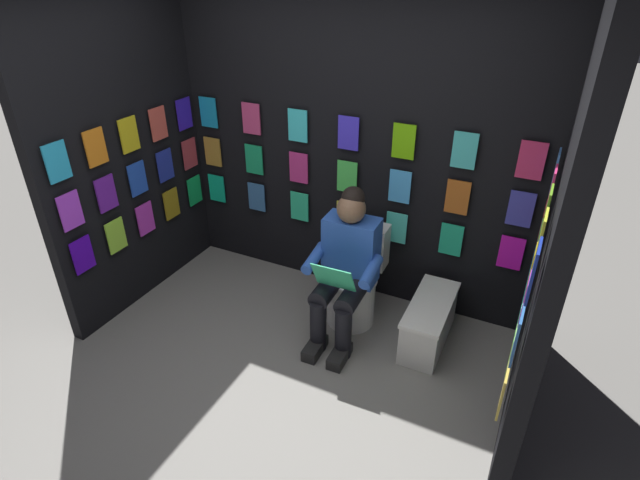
{
  "coord_description": "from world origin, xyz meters",
  "views": [
    {
      "loc": [
        -1.44,
        1.85,
        2.59
      ],
      "look_at": [
        -0.1,
        -0.89,
        0.85
      ],
      "focal_mm": 27.97,
      "sensor_mm": 36.0,
      "label": 1
    }
  ],
  "objects": [
    {
      "name": "display_wall_back",
      "position": [
        0.0,
        -1.66,
        1.24
      ],
      "size": [
        3.13,
        0.14,
        2.48
      ],
      "color": "black",
      "rests_on": "ground"
    },
    {
      "name": "ground_plane",
      "position": [
        0.0,
        0.0,
        0.0
      ],
      "size": [
        30.0,
        30.0,
        0.0
      ],
      "primitive_type": "plane",
      "color": "gray"
    },
    {
      "name": "display_wall_left",
      "position": [
        -1.56,
        -0.81,
        1.24
      ],
      "size": [
        0.14,
        1.61,
        2.48
      ],
      "color": "black",
      "rests_on": "ground"
    },
    {
      "name": "person_reading",
      "position": [
        -0.25,
        -1.0,
        0.6
      ],
      "size": [
        0.53,
        0.69,
        1.19
      ],
      "rotation": [
        0.0,
        0.0,
        0.03
      ],
      "color": "blue",
      "rests_on": "ground"
    },
    {
      "name": "comic_longbox_near",
      "position": [
        -0.88,
        -1.17,
        0.19
      ],
      "size": [
        0.3,
        0.72,
        0.37
      ],
      "rotation": [
        0.0,
        0.0,
        0.01
      ],
      "color": "white",
      "rests_on": "ground"
    },
    {
      "name": "display_wall_right",
      "position": [
        1.56,
        -0.81,
        1.24
      ],
      "size": [
        0.14,
        1.61,
        2.48
      ],
      "color": "black",
      "rests_on": "ground"
    },
    {
      "name": "toilet",
      "position": [
        -0.24,
        -1.22,
        0.33
      ],
      "size": [
        0.41,
        0.56,
        0.77
      ],
      "rotation": [
        0.0,
        0.0,
        0.03
      ],
      "color": "white",
      "rests_on": "ground"
    }
  ]
}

